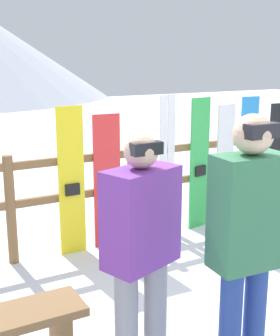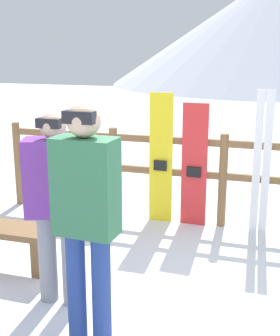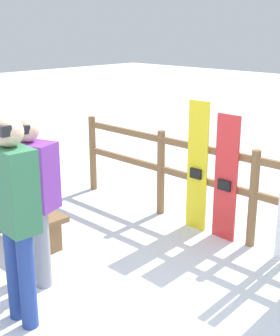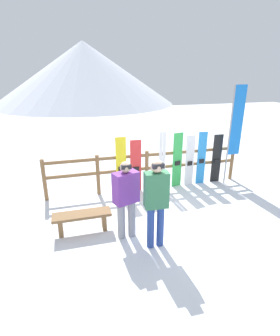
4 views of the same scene
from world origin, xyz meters
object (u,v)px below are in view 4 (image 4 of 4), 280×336
at_px(person_plaid_green, 156,198).
at_px(snowboard_white, 190,161).
at_px(snowboard_yellow, 121,166).
at_px(snowboard_red, 136,166).
at_px(rental_flag, 234,127).
at_px(person_purple, 126,196).
at_px(snowboard_green, 177,160).
at_px(bench, 82,218).
at_px(snowboard_black_stripe, 217,159).
at_px(ski_pair_white, 162,161).
at_px(snowboard_blue, 201,158).

height_order(person_plaid_green, snowboard_white, person_plaid_green).
distance_m(snowboard_yellow, snowboard_white, 2.02).
bearing_deg(snowboard_red, snowboard_yellow, 179.99).
height_order(snowboard_yellow, snowboard_red, snowboard_yellow).
relative_size(snowboard_yellow, snowboard_red, 1.07).
relative_size(snowboard_red, rental_flag, 0.52).
height_order(person_purple, snowboard_yellow, person_purple).
bearing_deg(snowboard_green, rental_flag, -7.31).
distance_m(bench, snowboard_black_stripe, 4.40).
relative_size(snowboard_white, snowboard_black_stripe, 1.02).
xyz_separation_m(ski_pair_white, snowboard_green, (0.46, -0.00, -0.03)).
bearing_deg(snowboard_red, person_purple, -109.38).
relative_size(person_purple, snowboard_red, 1.10).
bearing_deg(snowboard_yellow, snowboard_black_stripe, -0.00).
xyz_separation_m(person_purple, snowboard_black_stripe, (3.21, 2.07, -0.19)).
bearing_deg(snowboard_blue, bench, -155.20).
bearing_deg(snowboard_red, snowboard_blue, 0.00).
distance_m(bench, snowboard_red, 2.32).
bearing_deg(snowboard_red, ski_pair_white, 0.26).
distance_m(person_purple, rental_flag, 4.08).
bearing_deg(ski_pair_white, snowboard_blue, -0.16).
height_order(snowboard_red, snowboard_blue, snowboard_blue).
bearing_deg(bench, snowboard_blue, 24.80).
height_order(bench, snowboard_white, snowboard_white).
xyz_separation_m(person_plaid_green, snowboard_white, (1.88, 2.51, -0.28)).
bearing_deg(snowboard_black_stripe, snowboard_red, 180.00).
bearing_deg(snowboard_blue, person_plaid_green, -131.82).
bearing_deg(ski_pair_white, snowboard_yellow, -179.84).
bearing_deg(person_purple, rental_flag, 27.77).
bearing_deg(ski_pair_white, person_purple, -125.74).
relative_size(ski_pair_white, snowboard_white, 1.10).
bearing_deg(snowboard_white, person_plaid_green, -126.76).
bearing_deg(ski_pair_white, rental_flag, -5.78).
xyz_separation_m(snowboard_green, snowboard_white, (0.39, -0.00, -0.05)).
distance_m(snowboard_red, snowboard_green, 1.22).
xyz_separation_m(bench, person_plaid_green, (1.31, -0.87, 0.71)).
bearing_deg(bench, snowboard_white, 27.29).
bearing_deg(person_purple, snowboard_red, 70.62).
bearing_deg(person_purple, snowboard_blue, 37.37).
height_order(bench, snowboard_black_stripe, snowboard_black_stripe).
bearing_deg(snowboard_white, snowboard_green, 179.99).
bearing_deg(snowboard_green, person_purple, -133.30).
bearing_deg(rental_flag, person_purple, -152.23).
height_order(person_plaid_green, snowboard_green, person_plaid_green).
bearing_deg(snowboard_white, person_purple, -138.48).
distance_m(person_plaid_green, snowboard_green, 2.93).
bearing_deg(bench, snowboard_green, 30.43).
xyz_separation_m(person_purple, snowboard_green, (1.95, 2.07, -0.13)).
distance_m(ski_pair_white, snowboard_green, 0.46).
bearing_deg(bench, rental_flag, 18.16).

